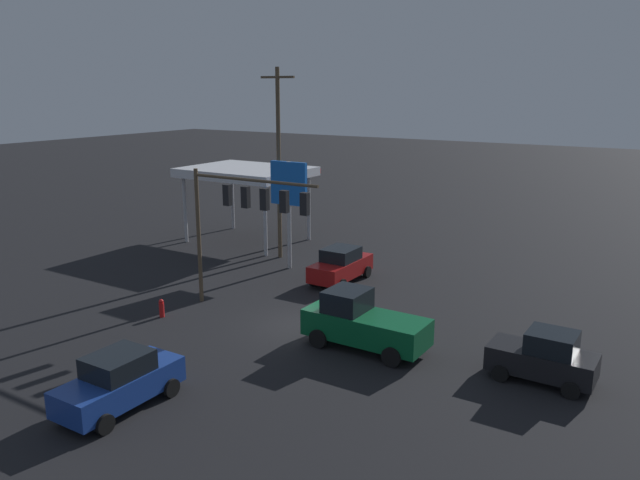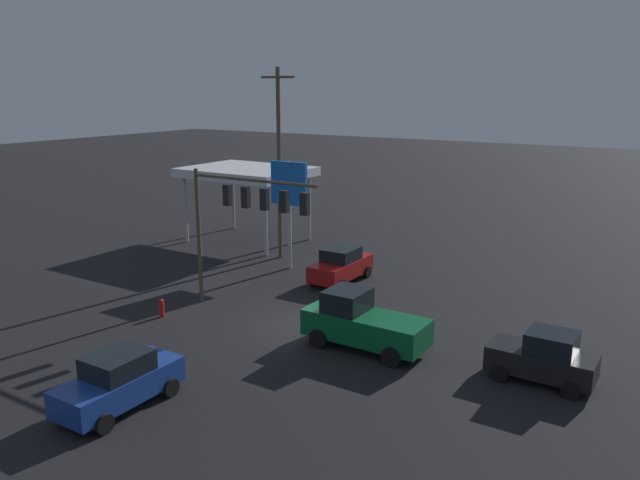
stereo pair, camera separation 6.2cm
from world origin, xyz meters
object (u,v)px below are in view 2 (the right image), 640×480
Objects in this scene: price_sign at (289,190)px; fire_hydrant at (162,308)px; sedan_far at (119,381)px; sedan_waiting at (341,265)px; utility_pole at (279,161)px; pickup_parked at (362,322)px; traffic_signal_assembly at (246,207)px; hatchback_crossing at (544,357)px.

price_sign is 7.27× the size of fire_hydrant.
sedan_waiting is (0.76, -16.15, 0.00)m from sedan_far.
utility_pole is at bearing -112.31° from sedan_waiting.
pickup_parked is 1.19× the size of sedan_waiting.
utility_pole is 13.08m from fire_hydrant.
traffic_signal_assembly is at bearing -11.73° from sedan_waiting.
sedan_far is at bearing 63.03° from pickup_parked.
utility_pole is 8.19m from sedan_waiting.
traffic_signal_assembly reaches higher than hatchback_crossing.
pickup_parked reaches higher than fire_hydrant.
fire_hydrant is (3.05, 2.73, -4.73)m from traffic_signal_assembly.
price_sign is 1.45× the size of sedan_far.
sedan_far is (-2.09, 9.59, -4.22)m from traffic_signal_assembly.
fire_hydrant is (16.83, 2.72, -0.51)m from hatchback_crossing.
sedan_far is at bearing 105.56° from price_sign.
utility_pole is 2.94m from price_sign.
sedan_far is (-4.68, 16.81, -3.80)m from price_sign.
sedan_waiting is 10.29m from fire_hydrant.
pickup_parked is (-4.59, -8.74, 0.16)m from sedan_far.
hatchback_crossing is at bearing -172.56° from pickup_parked.
pickup_parked is at bearing 7.27° from hatchback_crossing.
pickup_parked is at bearing 35.53° from sedan_waiting.
price_sign is at bearing -92.62° from fire_hydrant.
price_sign is at bearing -164.36° from sedan_far.
pickup_parked is 9.93m from fire_hydrant.
pickup_parked is (-11.19, 9.79, -5.06)m from utility_pole.
sedan_far is 5.00× the size of fire_hydrant.
hatchback_crossing is 0.73× the size of pickup_parked.
traffic_signal_assembly is 8.07× the size of fire_hydrant.
pickup_parked is at bearing 138.93° from price_sign.
sedan_far is 1.15× the size of hatchback_crossing.
traffic_signal_assembly reaches higher than pickup_parked.
price_sign is at bearing -40.34° from pickup_parked.
sedan_waiting is at bearing -27.29° from hatchback_crossing.
price_sign is at bearing -23.29° from hatchback_crossing.
pickup_parked reaches higher than hatchback_crossing.
fire_hydrant is at bearing 9.73° from hatchback_crossing.
utility_pole is 15.71m from pickup_parked.
price_sign is at bearing -70.27° from traffic_signal_assembly.
price_sign reaches higher than pickup_parked.
traffic_signal_assembly is at bearing 0.51° from hatchback_crossing.
fire_hydrant is at bearing 11.67° from pickup_parked.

